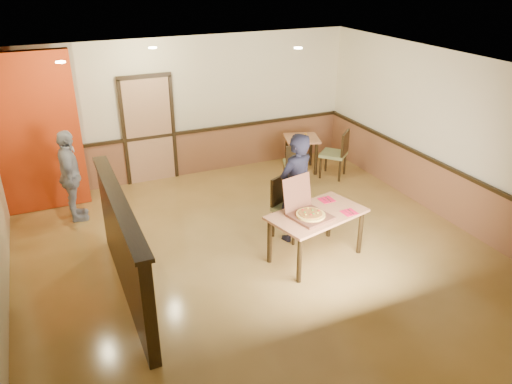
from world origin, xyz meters
The scene contains 26 objects.
floor centered at (0.00, 0.00, 0.00)m, with size 7.00×7.00×0.00m, color tan.
ceiling centered at (0.00, 0.00, 2.80)m, with size 7.00×7.00×0.00m, color black.
wall_back centered at (0.00, 3.50, 1.40)m, with size 7.00×7.00×0.00m, color #F5EAC0.
wall_right centered at (3.50, 0.00, 1.40)m, with size 7.00×7.00×0.00m, color #F5EAC0.
wainscot_back centered at (0.00, 3.47, 0.45)m, with size 7.00×0.04×0.90m, color brown.
chair_rail_back centered at (0.00, 3.45, 0.92)m, with size 7.00×0.06×0.06m, color black.
wainscot_right centered at (3.47, 0.00, 0.45)m, with size 0.04×7.00×0.90m, color brown.
chair_rail_right centered at (3.45, 0.00, 0.92)m, with size 0.06×7.00×0.06m, color black.
back_door centered at (-0.80, 3.46, 1.05)m, with size 0.90×0.06×2.10m, color tan.
booth_partition centered at (-2.00, -0.20, 0.74)m, with size 0.20×3.10×1.44m.
red_accent_panel centered at (-2.90, 3.00, 1.40)m, with size 1.60×0.20×2.78m, color #B8330D.
spot_a centered at (-2.30, 1.80, 2.78)m, with size 0.14×0.14×0.02m, color #FBE6B0.
spot_b centered at (-0.80, 2.50, 2.78)m, with size 0.14×0.14×0.02m, color #FBE6B0.
spot_c centered at (1.40, 1.50, 2.78)m, with size 0.14×0.14×0.02m, color #FBE6B0.
main_table centered at (0.75, -0.43, 0.65)m, with size 1.57×1.13×0.76m.
diner_chair centered at (0.69, 0.37, 0.55)m, with size 0.66×0.66×1.00m.
side_chair_left centered at (1.73, 2.07, 0.47)m, with size 0.55×0.55×0.86m.
side_chair_right centered at (2.70, 2.08, 0.54)m, with size 0.69×0.69×0.99m.
side_table centered at (2.20, 2.68, 0.56)m, with size 0.86×0.86×0.74m.
diner centered at (0.74, 0.22, 0.89)m, with size 0.65×0.43×1.77m, color black.
passerby centered at (-2.41, 2.33, 0.80)m, with size 0.94×0.39×1.60m, color #94959C.
pizza_box centered at (0.58, -0.47, 0.83)m, with size 0.64×0.71×0.54m.
pizza centered at (0.59, -0.52, 0.81)m, with size 0.42×0.42×0.03m, color #EFC857.
napkin_near centered at (1.19, -0.61, 0.76)m, with size 0.22×0.22×0.01m.
napkin_far centered at (1.11, -0.11, 0.76)m, with size 0.23×0.23×0.01m.
condiment centered at (2.22, 2.54, 0.80)m, with size 0.05×0.05×0.13m, color #99651B.
Camera 1 is at (-2.68, -5.97, 4.14)m, focal length 35.00 mm.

